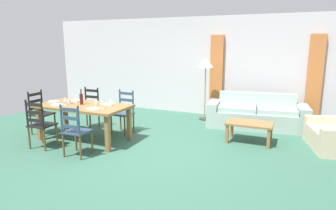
% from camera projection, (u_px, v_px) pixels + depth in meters
% --- Properties ---
extents(ground_plane, '(9.60, 9.60, 0.02)m').
position_uv_depth(ground_plane, '(145.00, 150.00, 5.61)').
color(ground_plane, '#34604D').
extents(wall_far, '(9.60, 0.16, 2.70)m').
position_uv_depth(wall_far, '(200.00, 66.00, 8.28)').
color(wall_far, silver).
rests_on(wall_far, ground_plane).
extents(curtain_panel_left, '(0.35, 0.08, 2.20)m').
position_uv_depth(curtain_panel_left, '(216.00, 76.00, 8.00)').
color(curtain_panel_left, '#C26D36').
rests_on(curtain_panel_left, ground_plane).
extents(curtain_panel_right, '(0.35, 0.08, 2.20)m').
position_uv_depth(curtain_panel_right, '(314.00, 81.00, 7.05)').
color(curtain_panel_right, '#C26D36').
rests_on(curtain_panel_right, ground_plane).
extents(dining_table, '(1.90, 0.96, 0.75)m').
position_uv_depth(dining_table, '(83.00, 109.00, 6.04)').
color(dining_table, olive).
rests_on(dining_table, ground_plane).
extents(dining_chair_near_left, '(0.45, 0.43, 0.96)m').
position_uv_depth(dining_chair_near_left, '(40.00, 124.00, 5.59)').
color(dining_chair_near_left, black).
rests_on(dining_chair_near_left, ground_plane).
extents(dining_chair_near_right, '(0.44, 0.42, 0.96)m').
position_uv_depth(dining_chair_near_right, '(75.00, 131.00, 5.18)').
color(dining_chair_near_right, '#2C4159').
rests_on(dining_chair_near_right, ground_plane).
extents(dining_chair_far_left, '(0.43, 0.41, 0.96)m').
position_uv_depth(dining_chair_far_left, '(89.00, 108.00, 6.98)').
color(dining_chair_far_left, black).
rests_on(dining_chair_far_left, ground_plane).
extents(dining_chair_far_right, '(0.44, 0.43, 0.96)m').
position_uv_depth(dining_chair_far_right, '(124.00, 112.00, 6.59)').
color(dining_chair_far_right, '#2F465D').
rests_on(dining_chair_far_right, ground_plane).
extents(dining_chair_head_west, '(0.41, 0.43, 0.96)m').
position_uv_depth(dining_chair_head_west, '(40.00, 113.00, 6.53)').
color(dining_chair_head_west, black).
rests_on(dining_chair_head_west, ground_plane).
extents(dinner_plate_near_left, '(0.24, 0.24, 0.02)m').
position_uv_depth(dinner_plate_near_left, '(57.00, 105.00, 5.97)').
color(dinner_plate_near_left, white).
rests_on(dinner_plate_near_left, dining_table).
extents(fork_near_left, '(0.02, 0.17, 0.01)m').
position_uv_depth(fork_near_left, '(52.00, 105.00, 6.03)').
color(fork_near_left, silver).
rests_on(fork_near_left, dining_table).
extents(dinner_plate_near_right, '(0.24, 0.24, 0.02)m').
position_uv_depth(dinner_plate_near_right, '(93.00, 109.00, 5.62)').
color(dinner_plate_near_right, white).
rests_on(dinner_plate_near_right, dining_table).
extents(fork_near_right, '(0.02, 0.17, 0.01)m').
position_uv_depth(fork_near_right, '(87.00, 108.00, 5.68)').
color(fork_near_right, silver).
rests_on(fork_near_right, dining_table).
extents(dinner_plate_far_left, '(0.24, 0.24, 0.02)m').
position_uv_depth(dinner_plate_far_left, '(74.00, 101.00, 6.42)').
color(dinner_plate_far_left, white).
rests_on(dinner_plate_far_left, dining_table).
extents(fork_far_left, '(0.03, 0.17, 0.01)m').
position_uv_depth(fork_far_left, '(69.00, 100.00, 6.48)').
color(fork_far_left, silver).
rests_on(fork_far_left, dining_table).
extents(dinner_plate_far_right, '(0.24, 0.24, 0.02)m').
position_uv_depth(dinner_plate_far_right, '(109.00, 104.00, 6.06)').
color(dinner_plate_far_right, white).
rests_on(dinner_plate_far_right, dining_table).
extents(fork_far_right, '(0.02, 0.17, 0.01)m').
position_uv_depth(fork_far_right, '(103.00, 104.00, 6.13)').
color(fork_far_right, silver).
rests_on(fork_far_right, dining_table).
extents(dinner_plate_head_west, '(0.24, 0.24, 0.02)m').
position_uv_depth(dinner_plate_head_west, '(54.00, 101.00, 6.33)').
color(dinner_plate_head_west, white).
rests_on(dinner_plate_head_west, dining_table).
extents(fork_head_west, '(0.03, 0.17, 0.01)m').
position_uv_depth(fork_head_west, '(49.00, 101.00, 6.39)').
color(fork_head_west, silver).
rests_on(fork_head_west, dining_table).
extents(wine_bottle, '(0.07, 0.07, 0.32)m').
position_uv_depth(wine_bottle, '(81.00, 99.00, 6.04)').
color(wine_bottle, '#471919').
rests_on(wine_bottle, dining_table).
extents(wine_glass_near_left, '(0.06, 0.06, 0.16)m').
position_uv_depth(wine_glass_near_left, '(65.00, 100.00, 5.99)').
color(wine_glass_near_left, white).
rests_on(wine_glass_near_left, dining_table).
extents(wine_glass_near_right, '(0.06, 0.06, 0.16)m').
position_uv_depth(wine_glass_near_right, '(102.00, 103.00, 5.66)').
color(wine_glass_near_right, white).
rests_on(wine_glass_near_right, dining_table).
extents(wine_glass_far_left, '(0.06, 0.06, 0.16)m').
position_uv_depth(wine_glass_far_left, '(76.00, 97.00, 6.25)').
color(wine_glass_far_left, white).
rests_on(wine_glass_far_left, dining_table).
extents(wine_glass_far_right, '(0.06, 0.06, 0.16)m').
position_uv_depth(wine_glass_far_right, '(110.00, 101.00, 5.89)').
color(wine_glass_far_right, white).
rests_on(wine_glass_far_right, dining_table).
extents(coffee_cup_primary, '(0.07, 0.07, 0.09)m').
position_uv_depth(coffee_cup_primary, '(96.00, 103.00, 5.94)').
color(coffee_cup_primary, beige).
rests_on(coffee_cup_primary, dining_table).
extents(coffee_cup_secondary, '(0.07, 0.07, 0.09)m').
position_uv_depth(coffee_cup_secondary, '(70.00, 101.00, 6.13)').
color(coffee_cup_secondary, beige).
rests_on(coffee_cup_secondary, dining_table).
extents(couch, '(2.37, 1.11, 0.80)m').
position_uv_depth(couch, '(256.00, 115.00, 7.07)').
color(couch, '#9FB4AA').
rests_on(couch, ground_plane).
extents(coffee_table, '(0.90, 0.56, 0.42)m').
position_uv_depth(coffee_table, '(250.00, 125.00, 5.96)').
color(coffee_table, olive).
rests_on(coffee_table, ground_plane).
extents(standing_lamp, '(0.40, 0.40, 1.64)m').
position_uv_depth(standing_lamp, '(206.00, 66.00, 7.53)').
color(standing_lamp, '#332D28').
rests_on(standing_lamp, ground_plane).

